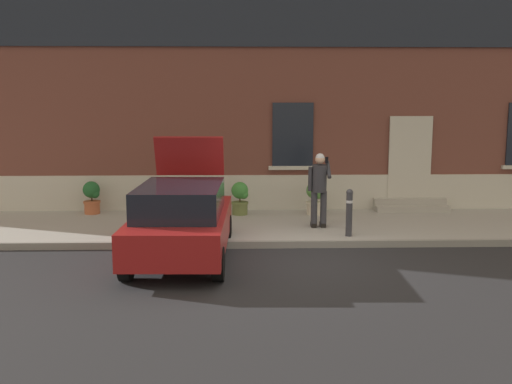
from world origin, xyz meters
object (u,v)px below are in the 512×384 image
person_on_phone (319,185)px  planter_cream (315,197)px  bollard_near_person (349,211)px  planter_terracotta (92,197)px  bollard_far_left (208,212)px  planter_charcoal (165,198)px  planter_olive (240,197)px  hatchback_car_red (182,220)px

person_on_phone → planter_cream: size_ratio=2.04×
bollard_near_person → planter_terracotta: (-6.28, 2.76, -0.11)m
bollard_far_left → planter_terracotta: 4.22m
planter_terracotta → planter_charcoal: same height
bollard_near_person → planter_terracotta: size_ratio=1.22×
bollard_far_left → planter_cream: bollard_far_left is taller
bollard_near_person → planter_terracotta: 6.86m
planter_terracotta → planter_charcoal: size_ratio=1.00×
bollard_far_left → planter_olive: (0.71, 2.52, -0.11)m
planter_terracotta → planter_olive: 3.90m
bollard_near_person → planter_charcoal: bearing=149.7°
hatchback_car_red → planter_charcoal: hatchback_car_red is taller
planter_charcoal → planter_terracotta: bearing=173.2°
bollard_far_left → person_on_phone: (2.54, 0.88, 0.44)m
person_on_phone → planter_terracotta: bearing=161.4°
planter_charcoal → planter_cream: same height
planter_terracotta → person_on_phone: bearing=-18.2°
bollard_near_person → bollard_far_left: bearing=180.0°
hatchback_car_red → planter_olive: hatchback_car_red is taller
person_on_phone → planter_charcoal: (-3.78, 1.65, -0.55)m
planter_terracotta → planter_olive: bearing=-3.5°
planter_olive → planter_cream: size_ratio=1.00×
planter_charcoal → person_on_phone: bearing=-23.6°
bollard_far_left → bollard_near_person: bearing=0.0°
hatchback_car_red → planter_olive: bearing=73.3°
planter_cream → bollard_near_person: bearing=-80.1°
hatchback_car_red → planter_charcoal: 3.88m
hatchback_car_red → bollard_near_person: (3.52, 1.27, -0.09)m
bollard_far_left → planter_cream: 3.63m
bollard_near_person → planter_terracotta: bearing=156.3°
bollard_far_left → planter_charcoal: (-1.24, 2.53, -0.11)m
planter_terracotta → bollard_far_left: bearing=-40.9°
bollard_far_left → planter_terracotta: bollard_far_left is taller
planter_charcoal → planter_cream: (3.90, -0.06, 0.00)m
planter_olive → planter_charcoal: bearing=179.8°
hatchback_car_red → planter_charcoal: bearing=102.0°
hatchback_car_red → planter_terracotta: hatchback_car_red is taller
bollard_near_person → planter_terracotta: bollard_near_person is taller
planter_cream → hatchback_car_red: bearing=-129.6°
planter_terracotta → planter_cream: bearing=-2.8°
planter_charcoal → planter_olive: 1.95m
planter_terracotta → planter_cream: 5.85m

